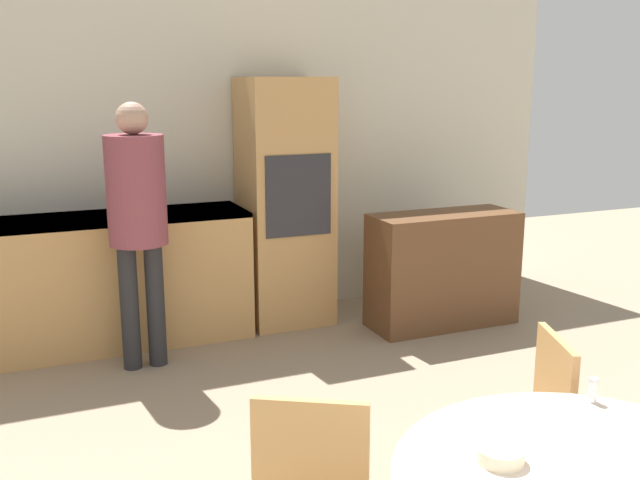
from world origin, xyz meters
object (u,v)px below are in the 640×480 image
at_px(oven_unit, 285,202).
at_px(chair_far_right, 527,427).
at_px(person_standing, 137,208).
at_px(bowl_near, 501,455).
at_px(sideboard, 443,269).

xyz_separation_m(oven_unit, chair_far_right, (-0.07, -3.00, -0.44)).
bearing_deg(person_standing, bowl_near, -79.56).
bearing_deg(sideboard, person_standing, 178.98).
height_order(sideboard, person_standing, person_standing).
relative_size(oven_unit, person_standing, 1.09).
bearing_deg(oven_unit, person_standing, -155.88).
height_order(oven_unit, bowl_near, oven_unit).
bearing_deg(sideboard, bowl_near, -119.84).
bearing_deg(chair_far_right, oven_unit, -160.69).
height_order(chair_far_right, bowl_near, chair_far_right).
distance_m(oven_unit, chair_far_right, 3.03).
bearing_deg(person_standing, chair_far_right, -65.50).
xyz_separation_m(chair_far_right, bowl_near, (-0.57, -0.56, 0.30)).
bearing_deg(sideboard, chair_far_right, -115.33).
distance_m(sideboard, bowl_near, 3.46).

